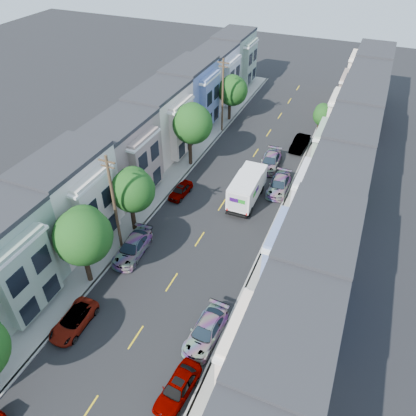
# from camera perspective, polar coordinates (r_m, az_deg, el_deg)

# --- Properties ---
(ground) EXTENTS (160.00, 160.00, 0.00)m
(ground) POSITION_cam_1_polar(r_m,az_deg,el_deg) (35.87, -5.13, -10.36)
(ground) COLOR black
(ground) RESTS_ON ground
(road_slab) EXTENTS (12.00, 70.00, 0.02)m
(road_slab) POSITION_cam_1_polar(r_m,az_deg,el_deg) (46.15, 3.35, 2.56)
(road_slab) COLOR black
(road_slab) RESTS_ON ground
(curb_left) EXTENTS (0.30, 70.00, 0.15)m
(curb_left) POSITION_cam_1_polar(r_m,az_deg,el_deg) (48.06, -3.44, 4.25)
(curb_left) COLOR gray
(curb_left) RESTS_ON ground
(curb_right) EXTENTS (0.30, 70.00, 0.15)m
(curb_right) POSITION_cam_1_polar(r_m,az_deg,el_deg) (44.90, 10.61, 0.84)
(curb_right) COLOR gray
(curb_right) RESTS_ON ground
(sidewalk_left) EXTENTS (2.60, 70.00, 0.15)m
(sidewalk_left) POSITION_cam_1_polar(r_m,az_deg,el_deg) (48.57, -4.83, 4.58)
(sidewalk_left) COLOR gray
(sidewalk_left) RESTS_ON ground
(sidewalk_right) EXTENTS (2.60, 70.00, 0.15)m
(sidewalk_right) POSITION_cam_1_polar(r_m,az_deg,el_deg) (44.74, 12.21, 0.45)
(sidewalk_right) COLOR gray
(sidewalk_right) RESTS_ON ground
(centerline) EXTENTS (0.12, 70.00, 0.01)m
(centerline) POSITION_cam_1_polar(r_m,az_deg,el_deg) (46.15, 3.35, 2.55)
(centerline) COLOR gold
(centerline) RESTS_ON ground
(townhouse_row_left) EXTENTS (5.00, 70.00, 8.50)m
(townhouse_row_left) POSITION_cam_1_polar(r_m,az_deg,el_deg) (50.26, -8.71, 5.40)
(townhouse_row_left) COLOR silver
(townhouse_row_left) RESTS_ON ground
(townhouse_row_right) EXTENTS (5.00, 70.00, 8.50)m
(townhouse_row_right) POSITION_cam_1_polar(r_m,az_deg,el_deg) (44.54, 16.92, -0.80)
(townhouse_row_right) COLOR silver
(townhouse_row_right) RESTS_ON ground
(tree_b) EXTENTS (4.70, 4.70, 7.63)m
(tree_b) POSITION_cam_1_polar(r_m,az_deg,el_deg) (33.58, -17.28, -3.83)
(tree_b) COLOR black
(tree_b) RESTS_ON ground
(tree_c) EXTENTS (4.19, 4.19, 6.97)m
(tree_c) POSITION_cam_1_polar(r_m,az_deg,el_deg) (38.31, -10.64, 2.44)
(tree_c) COLOR black
(tree_c) RESTS_ON ground
(tree_d) EXTENTS (4.70, 4.70, 7.93)m
(tree_d) POSITION_cam_1_polar(r_m,az_deg,el_deg) (47.87, -2.30, 11.73)
(tree_d) COLOR black
(tree_d) RESTS_ON ground
(tree_e) EXTENTS (4.25, 4.25, 6.69)m
(tree_e) POSITION_cam_1_polar(r_m,az_deg,el_deg) (59.77, 3.41, 16.15)
(tree_e) COLOR black
(tree_e) RESTS_ON ground
(tree_far_r) EXTENTS (2.79, 2.79, 5.31)m
(tree_far_r) POSITION_cam_1_polar(r_m,az_deg,el_deg) (55.82, 15.86, 12.37)
(tree_far_r) COLOR black
(tree_far_r) RESTS_ON ground
(utility_pole_near) EXTENTS (1.60, 0.26, 10.00)m
(utility_pole_near) POSITION_cam_1_polar(r_m,az_deg,el_deg) (36.30, -13.02, 0.40)
(utility_pole_near) COLOR #42301E
(utility_pole_near) RESTS_ON ground
(utility_pole_far) EXTENTS (1.60, 0.26, 10.00)m
(utility_pole_far) POSITION_cam_1_polar(r_m,az_deg,el_deg) (56.30, 2.07, 15.45)
(utility_pole_far) COLOR #42301E
(utility_pole_far) RESTS_ON ground
(fedex_truck) EXTENTS (2.54, 6.61, 3.17)m
(fedex_truck) POSITION_cam_1_polar(r_m,az_deg,el_deg) (43.60, 5.50, 2.89)
(fedex_truck) COLOR silver
(fedex_truck) RESTS_ON ground
(lead_sedan) EXTENTS (2.43, 5.17, 1.51)m
(lead_sedan) POSITION_cam_1_polar(r_m,az_deg,el_deg) (50.38, 8.76, 6.50)
(lead_sedan) COLOR black
(lead_sedan) RESTS_ON ground
(parked_left_b) EXTENTS (2.11, 4.44, 1.22)m
(parked_left_b) POSITION_cam_1_polar(r_m,az_deg,el_deg) (34.05, -18.37, -14.85)
(parked_left_b) COLOR black
(parked_left_b) RESTS_ON ground
(parked_left_c) EXTENTS (2.52, 5.28, 1.54)m
(parked_left_c) POSITION_cam_1_polar(r_m,az_deg,el_deg) (38.26, -10.58, -5.53)
(parked_left_c) COLOR #A1A8B7
(parked_left_c) RESTS_ON ground
(parked_left_d) EXTENTS (1.75, 3.96, 1.25)m
(parked_left_d) POSITION_cam_1_polar(r_m,az_deg,el_deg) (45.01, -3.89, 2.47)
(parked_left_d) COLOR #5B0A21
(parked_left_d) RESTS_ON ground
(parked_right_a) EXTENTS (2.12, 4.61, 1.45)m
(parked_right_a) POSITION_cam_1_polar(r_m,az_deg,el_deg) (29.52, -4.29, -23.91)
(parked_right_a) COLOR #2F3436
(parked_right_a) RESTS_ON ground
(parked_right_b) EXTENTS (2.32, 4.97, 1.46)m
(parked_right_b) POSITION_cam_1_polar(r_m,az_deg,el_deg) (31.76, -0.29, -16.94)
(parked_right_b) COLOR silver
(parked_right_b) RESTS_ON ground
(parked_right_c) EXTENTS (2.21, 4.98, 1.48)m
(parked_right_c) POSITION_cam_1_polar(r_m,az_deg,el_deg) (46.28, 9.95, 3.20)
(parked_right_c) COLOR black
(parked_right_c) RESTS_ON ground
(parked_right_d) EXTENTS (1.88, 4.61, 1.50)m
(parked_right_d) POSITION_cam_1_polar(r_m,az_deg,el_deg) (55.03, 12.78, 8.86)
(parked_right_d) COLOR black
(parked_right_d) RESTS_ON ground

